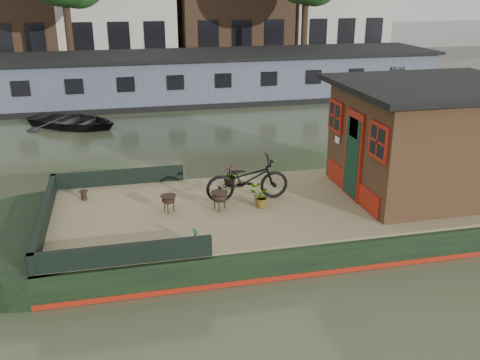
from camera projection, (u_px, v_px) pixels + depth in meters
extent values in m
plane|color=#313924|center=(330.00, 225.00, 11.82)|extent=(120.00, 120.00, 0.00)
cube|color=black|center=(331.00, 213.00, 11.71)|extent=(12.00, 4.00, 0.60)
cylinder|color=black|center=(44.00, 241.00, 10.44)|extent=(4.00, 4.00, 0.60)
cube|color=maroon|center=(330.00, 223.00, 11.80)|extent=(12.02, 4.02, 0.10)
cube|color=#887C54|center=(332.00, 199.00, 11.60)|extent=(11.80, 3.80, 0.05)
cube|color=black|center=(45.00, 216.00, 10.28)|extent=(0.12, 4.00, 0.35)
cube|color=black|center=(118.00, 177.00, 12.33)|extent=(3.00, 0.12, 0.35)
cube|color=black|center=(122.00, 255.00, 8.82)|extent=(3.00, 0.12, 0.35)
cube|color=#331E14|center=(430.00, 141.00, 11.66)|extent=(3.50, 3.00, 2.30)
cube|color=black|center=(437.00, 86.00, 11.24)|extent=(4.00, 3.50, 0.12)
cube|color=maroon|center=(353.00, 155.00, 11.35)|extent=(0.06, 0.80, 1.90)
cube|color=black|center=(352.00, 158.00, 11.36)|extent=(0.04, 0.64, 1.70)
cube|color=maroon|center=(379.00, 142.00, 10.18)|extent=(0.06, 0.72, 0.72)
cube|color=maroon|center=(336.00, 116.00, 12.10)|extent=(0.06, 0.72, 0.72)
imported|color=black|center=(247.00, 179.00, 11.36)|extent=(1.79, 0.64, 0.94)
imported|color=brown|center=(260.00, 197.00, 11.06)|extent=(0.44, 0.39, 0.47)
imported|color=maroon|center=(230.00, 175.00, 12.25)|extent=(0.33, 0.33, 0.51)
imported|color=maroon|center=(195.00, 236.00, 9.49)|extent=(0.17, 0.21, 0.34)
cylinder|color=black|center=(84.00, 195.00, 11.48)|extent=(0.18, 0.18, 0.21)
cylinder|color=black|center=(55.00, 258.00, 8.90)|extent=(0.16, 0.16, 0.18)
imported|color=black|center=(73.00, 118.00, 19.74)|extent=(4.21, 3.88, 0.71)
cube|color=#4E5668|center=(215.00, 77.00, 24.26)|extent=(20.00, 4.00, 2.00)
cube|color=black|center=(214.00, 54.00, 23.90)|extent=(20.40, 4.40, 0.12)
cube|color=black|center=(215.00, 97.00, 24.57)|extent=(20.00, 4.05, 0.24)
cube|color=#47443F|center=(194.00, 69.00, 30.39)|extent=(60.00, 6.00, 0.90)
cylinder|color=#332316|center=(69.00, 28.00, 26.80)|extent=(0.36, 0.36, 4.00)
cylinder|color=#332316|center=(305.00, 24.00, 29.44)|extent=(0.36, 0.36, 4.00)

